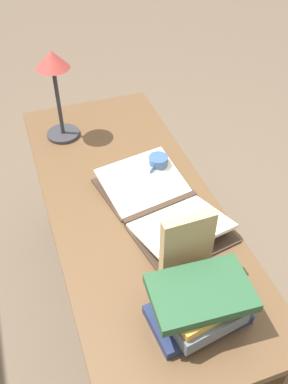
{
  "coord_description": "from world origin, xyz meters",
  "views": [
    {
      "loc": [
        -1.16,
        0.35,
        1.91
      ],
      "look_at": [
        -0.05,
        -0.04,
        0.83
      ],
      "focal_mm": 40.0,
      "sensor_mm": 36.0,
      "label": 1
    }
  ],
  "objects": [
    {
      "name": "book_stack_tall",
      "position": [
        -0.55,
        -0.03,
        0.82
      ],
      "size": [
        0.24,
        0.3,
        0.15
      ],
      "color": "#1E284C",
      "rests_on": "reading_desk"
    },
    {
      "name": "reading_desk",
      "position": [
        0.0,
        0.0,
        0.65
      ],
      "size": [
        1.57,
        0.64,
        0.75
      ],
      "color": "brown",
      "rests_on": "ground_plane"
    },
    {
      "name": "coffee_mug",
      "position": [
        0.12,
        -0.16,
        0.79
      ],
      "size": [
        0.09,
        0.1,
        0.09
      ],
      "rotation": [
        0.0,
        0.0,
        2.28
      ],
      "color": "#335184",
      "rests_on": "reading_desk"
    },
    {
      "name": "open_book",
      "position": [
        -0.08,
        -0.09,
        0.77
      ],
      "size": [
        0.62,
        0.43,
        0.07
      ],
      "rotation": [
        0.0,
        0.0,
        0.18
      ],
      "color": "#38281E",
      "rests_on": "reading_desk"
    },
    {
      "name": "book_standing_upright",
      "position": [
        -0.39,
        -0.06,
        0.88
      ],
      "size": [
        0.04,
        0.17,
        0.27
      ],
      "rotation": [
        0.0,
        0.0,
        0.02
      ],
      "color": "tan",
      "rests_on": "reading_desk"
    },
    {
      "name": "ground_plane",
      "position": [
        0.0,
        0.0,
        0.0
      ],
      "size": [
        12.0,
        12.0,
        0.0
      ],
      "primitive_type": "plane",
      "color": "brown"
    },
    {
      "name": "reading_lamp",
      "position": [
        0.53,
        0.16,
        1.05
      ],
      "size": [
        0.15,
        0.15,
        0.42
      ],
      "color": "#2D2D33",
      "rests_on": "reading_desk"
    }
  ]
}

